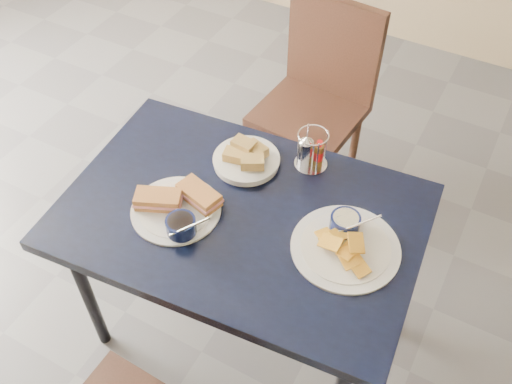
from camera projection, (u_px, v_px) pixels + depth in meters
The scene contains 7 objects.
ground at pixel (202, 352), 2.25m from camera, with size 6.00×6.00×0.00m, color #57575C.
dining_table at pixel (242, 227), 1.81m from camera, with size 1.16×0.82×0.75m.
chair_far at pixel (318, 89), 2.53m from camera, with size 0.47×0.45×0.92m.
sandwich_plate at pixel (178, 207), 1.74m from camera, with size 0.30×0.28×0.12m.
plantain_plate at pixel (345, 241), 1.66m from camera, with size 0.32×0.32×0.12m.
bread_basket at pixel (247, 158), 1.88m from camera, with size 0.22×0.22×0.07m.
condiment_caddy at pixel (311, 151), 1.86m from camera, with size 0.11×0.11×0.14m.
Camera 1 is at (0.69, -0.81, 2.09)m, focal length 40.00 mm.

